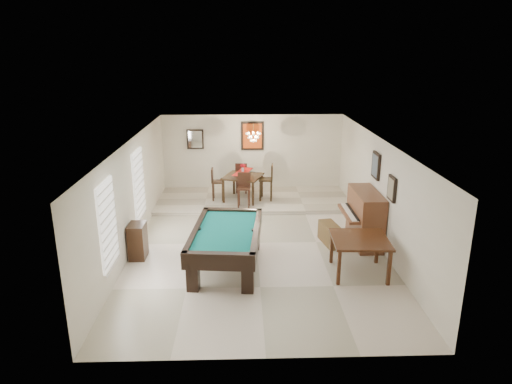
{
  "coord_description": "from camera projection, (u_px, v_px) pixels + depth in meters",
  "views": [
    {
      "loc": [
        -0.34,
        -10.54,
        4.63
      ],
      "look_at": [
        0.0,
        0.6,
        1.15
      ],
      "focal_mm": 32.0,
      "sensor_mm": 36.0,
      "label": 1
    }
  ],
  "objects": [
    {
      "name": "dining_chair_east",
      "position": [
        266.0,
        182.0,
        14.21
      ],
      "size": [
        0.46,
        0.46,
        1.14
      ],
      "primitive_type": null,
      "rotation": [
        0.0,
        0.0,
        -1.67
      ],
      "color": "black",
      "rests_on": "dining_step"
    },
    {
      "name": "chandelier",
      "position": [
        253.0,
        134.0,
        13.84
      ],
      "size": [
        0.44,
        0.44,
        0.6
      ],
      "primitive_type": null,
      "color": "#FFE5B2",
      "rests_on": "ceiling"
    },
    {
      "name": "apothecary_chest",
      "position": [
        138.0,
        241.0,
        10.53
      ],
      "size": [
        0.37,
        0.55,
        0.83
      ],
      "primitive_type": "cube",
      "color": "black",
      "rests_on": "ground_plane"
    },
    {
      "name": "piano_bench",
      "position": [
        330.0,
        234.0,
        11.34
      ],
      "size": [
        0.51,
        0.94,
        0.49
      ],
      "primitive_type": "cube",
      "rotation": [
        0.0,
        0.0,
        0.19
      ],
      "color": "brown",
      "rests_on": "ground_plane"
    },
    {
      "name": "dining_table",
      "position": [
        243.0,
        186.0,
        14.25
      ],
      "size": [
        1.38,
        1.38,
        0.9
      ],
      "primitive_type": null,
      "rotation": [
        0.0,
        0.0,
        -0.33
      ],
      "color": "black",
      "rests_on": "dining_step"
    },
    {
      "name": "right_picture_lower",
      "position": [
        392.0,
        189.0,
        10.07
      ],
      "size": [
        0.06,
        0.45,
        0.55
      ],
      "primitive_type": "cube",
      "color": "gray",
      "rests_on": "wall_right"
    },
    {
      "name": "upright_piano",
      "position": [
        359.0,
        217.0,
        11.28
      ],
      "size": [
        0.89,
        1.59,
        1.33
      ],
      "primitive_type": null,
      "color": "brown",
      "rests_on": "ground_plane"
    },
    {
      "name": "wall_left",
      "position": [
        132.0,
        195.0,
        10.97
      ],
      "size": [
        0.04,
        9.0,
        2.6
      ],
      "primitive_type": "cube",
      "color": "silver",
      "rests_on": "ground_plane"
    },
    {
      "name": "ceiling",
      "position": [
        257.0,
        141.0,
        10.67
      ],
      "size": [
        6.0,
        9.0,
        0.04
      ],
      "primitive_type": "cube",
      "color": "white",
      "rests_on": "wall_back"
    },
    {
      "name": "window_left_front",
      "position": [
        108.0,
        224.0,
        8.84
      ],
      "size": [
        0.06,
        1.0,
        1.7
      ],
      "primitive_type": "cube",
      "color": "white",
      "rests_on": "wall_left"
    },
    {
      "name": "back_mirror",
      "position": [
        195.0,
        139.0,
        15.11
      ],
      "size": [
        0.55,
        0.06,
        0.65
      ],
      "primitive_type": "cube",
      "color": "white",
      "rests_on": "wall_back"
    },
    {
      "name": "flower_vase",
      "position": [
        243.0,
        168.0,
        14.08
      ],
      "size": [
        0.2,
        0.2,
        0.26
      ],
      "primitive_type": null,
      "rotation": [
        0.0,
        0.0,
        -0.34
      ],
      "color": "red",
      "rests_on": "dining_table"
    },
    {
      "name": "square_table",
      "position": [
        359.0,
        256.0,
        9.77
      ],
      "size": [
        1.23,
        1.23,
        0.81
      ],
      "primitive_type": null,
      "rotation": [
        0.0,
        0.0,
        -0.05
      ],
      "color": "#361B0D",
      "rests_on": "ground_plane"
    },
    {
      "name": "ground_plane",
      "position": [
        257.0,
        243.0,
        11.45
      ],
      "size": [
        6.0,
        9.0,
        0.02
      ],
      "primitive_type": "cube",
      "color": "beige"
    },
    {
      "name": "dining_chair_west",
      "position": [
        218.0,
        184.0,
        14.23
      ],
      "size": [
        0.37,
        0.37,
        1.01
      ],
      "primitive_type": null,
      "rotation": [
        0.0,
        0.0,
        1.57
      ],
      "color": "black",
      "rests_on": "dining_step"
    },
    {
      "name": "dining_chair_south",
      "position": [
        244.0,
        191.0,
        13.51
      ],
      "size": [
        0.41,
        0.41,
        1.03
      ],
      "primitive_type": null,
      "rotation": [
        0.0,
        0.0,
        -0.08
      ],
      "color": "black",
      "rests_on": "dining_step"
    },
    {
      "name": "wall_back",
      "position": [
        252.0,
        153.0,
        15.35
      ],
      "size": [
        6.0,
        0.04,
        2.6
      ],
      "primitive_type": "cube",
      "color": "silver",
      "rests_on": "ground_plane"
    },
    {
      "name": "back_painting",
      "position": [
        252.0,
        136.0,
        15.13
      ],
      "size": [
        0.75,
        0.06,
        0.95
      ],
      "primitive_type": "cube",
      "color": "#D84C14",
      "rests_on": "wall_back"
    },
    {
      "name": "dining_chair_north",
      "position": [
        242.0,
        177.0,
        14.98
      ],
      "size": [
        0.4,
        0.4,
        1.02
      ],
      "primitive_type": null,
      "rotation": [
        0.0,
        0.0,
        3.08
      ],
      "color": "black",
      "rests_on": "dining_step"
    },
    {
      "name": "pool_table",
      "position": [
        227.0,
        249.0,
        10.04
      ],
      "size": [
        1.66,
        2.76,
        0.88
      ],
      "primitive_type": null,
      "rotation": [
        0.0,
        0.0,
        -0.09
      ],
      "color": "black",
      "rests_on": "ground_plane"
    },
    {
      "name": "window_left_rear",
      "position": [
        139.0,
        184.0,
        11.51
      ],
      "size": [
        0.06,
        1.0,
        1.7
      ],
      "primitive_type": "cube",
      "color": "white",
      "rests_on": "wall_left"
    },
    {
      "name": "wall_front",
      "position": [
        267.0,
        285.0,
        6.76
      ],
      "size": [
        6.0,
        0.04,
        2.6
      ],
      "primitive_type": "cube",
      "color": "silver",
      "rests_on": "ground_plane"
    },
    {
      "name": "wall_right",
      "position": [
        379.0,
        192.0,
        11.15
      ],
      "size": [
        0.04,
        9.0,
        2.6
      ],
      "primitive_type": "cube",
      "color": "silver",
      "rests_on": "ground_plane"
    },
    {
      "name": "dining_step",
      "position": [
        253.0,
        200.0,
        14.53
      ],
      "size": [
        6.0,
        2.5,
        0.12
      ],
      "primitive_type": "cube",
      "color": "beige",
      "rests_on": "ground_plane"
    },
    {
      "name": "right_picture_upper",
      "position": [
        376.0,
        166.0,
        11.25
      ],
      "size": [
        0.06,
        0.55,
        0.65
      ],
      "primitive_type": "cube",
      "color": "slate",
      "rests_on": "wall_right"
    }
  ]
}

